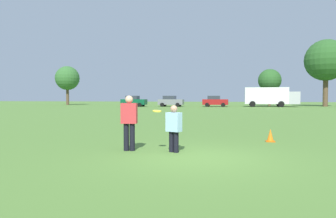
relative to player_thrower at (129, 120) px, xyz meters
The scene contains 12 objects.
ground_plane 2.49m from the player_thrower, 19.40° to the right, with size 192.22×192.22×0.00m, color #517A33.
player_thrower is the anchor object (origin of this frame).
player_defender 1.40m from the player_thrower, ahead, with size 0.50×0.41×1.40m.
frisbee 0.91m from the player_thrower, ahead, with size 0.27×0.27×0.08m.
traffic_cone 5.37m from the player_thrower, 31.99° to the left, with size 0.32×0.32×0.48m.
parked_car_near_left 43.35m from the player_thrower, 107.06° to the left, with size 4.25×2.31×1.82m.
parked_car_mid_left 42.99m from the player_thrower, 98.77° to the left, with size 4.25×2.31×1.82m.
parked_car_center 43.51m from the player_thrower, 88.95° to the left, with size 4.25×2.31×1.82m.
box_truck 45.50m from the player_thrower, 77.68° to the left, with size 8.57×3.18×3.18m.
tree_west_oak 57.15m from the player_thrower, 120.60° to the left, with size 4.82×4.82×7.83m.
tree_west_maple 51.01m from the player_thrower, 78.35° to the left, with size 4.10×4.10×6.67m.
tree_center_elm 52.06m from the player_thrower, 68.25° to the left, with size 6.97×6.97×11.32m.
Camera 1 is at (0.82, -8.38, 1.66)m, focal length 33.41 mm.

